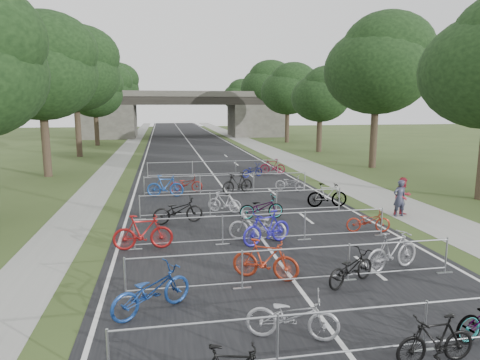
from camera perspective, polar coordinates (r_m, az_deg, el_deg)
The scene contains 45 objects.
road at distance 53.90m, azimuth -6.53°, elevation 4.62°, with size 11.00×140.00×0.01m, color black.
sidewalk_right at distance 55.01m, azimuth 1.84°, elevation 4.79°, with size 3.00×140.00×0.01m, color gray.
sidewalk_left at distance 53.92m, azimuth -14.53°, elevation 4.38°, with size 2.00×140.00×0.01m, color gray.
lane_markings at distance 53.90m, azimuth -6.53°, elevation 4.62°, with size 0.12×140.00×0.00m, color silver.
overpass_bridge at distance 68.66m, azimuth -7.45°, elevation 8.68°, with size 31.00×8.00×7.05m.
tree_left_1 at distance 32.53m, azimuth -24.95°, elevation 13.22°, with size 7.56×7.56×11.53m.
tree_right_1 at distance 35.74m, azimuth 18.06°, elevation 14.23°, with size 8.18×8.18×12.47m.
tree_left_2 at distance 44.30m, azimuth -21.10°, elevation 13.41°, with size 8.40×8.40×12.81m.
tree_right_2 at distance 46.57m, azimuth 10.83°, elevation 11.01°, with size 6.16×6.16×9.39m.
tree_left_3 at distance 56.05m, azimuth -18.73°, elevation 11.01°, with size 6.72×6.72×10.25m.
tree_right_3 at distance 57.96m, azimuth 6.52°, elevation 11.84°, with size 7.17×7.17×10.93m.
tree_left_4 at distance 67.98m, azimuth -17.31°, elevation 11.49°, with size 7.56×7.56×11.53m.
tree_right_4 at distance 69.57m, azimuth 3.62°, elevation 12.36°, with size 8.18×8.18×12.47m.
tree_left_5 at distance 79.93m, azimuth -16.31°, elevation 11.82°, with size 8.40×8.40×12.81m.
tree_right_5 at distance 81.21m, azimuth 1.53°, elevation 10.64°, with size 6.16×6.16×9.39m.
tree_left_6 at distance 91.83m, azimuth -15.50°, elevation 10.55°, with size 6.72×6.72×10.25m.
tree_right_6 at distance 93.01m, azimuth -0.01°, elevation 11.16°, with size 7.17×7.17×10.93m.
barrier_row_1 at distance 9.11m, azimuth 14.91°, elevation -19.17°, with size 9.70×0.08×1.10m.
barrier_row_2 at distance 12.14m, azimuth 7.56°, elevation -11.31°, with size 9.70×0.08×1.10m.
barrier_row_3 at distance 15.61m, azimuth 3.27°, elevation -6.39°, with size 9.70×0.08×1.10m.
barrier_row_4 at distance 19.39m, azimuth 0.50°, elevation -3.13°, with size 9.70×0.08×1.10m.
barrier_row_5 at distance 24.22m, azimuth -1.72°, elevation -0.50°, with size 9.70×0.08×1.10m.
barrier_row_6 at distance 30.09m, azimuth -3.44°, elevation 1.54°, with size 9.70×0.08×1.10m.
bike_5 at distance 9.56m, azimuth 7.00°, elevation -17.58°, with size 0.69×1.99×1.05m, color #95979C.
bike_6 at distance 9.47m, azimuth 24.64°, elevation -18.89°, with size 0.47×1.66×1.00m, color black.
bike_8 at distance 10.74m, azimuth -11.72°, elevation -14.25°, with size 0.75×2.14×1.13m, color navy.
bike_9 at distance 12.38m, azimuth 3.41°, elevation -10.59°, with size 0.55×1.96×1.18m, color #9E2D17.
bike_10 at distance 12.45m, azimuth 14.57°, elevation -11.32°, with size 0.64×1.83×0.96m, color black.
bike_11 at distance 13.77m, azimuth 19.66°, elevation -8.95°, with size 0.57×2.02×1.21m, color #94959B.
bike_12 at distance 15.16m, azimuth -12.81°, elevation -6.84°, with size 0.58×2.05×1.23m, color maroon.
bike_13 at distance 15.80m, azimuth 2.34°, elevation -6.13°, with size 0.74×2.12×1.11m, color #A5A5AD.
bike_14 at distance 15.38m, azimuth 3.58°, elevation -6.40°, with size 0.57×2.02×1.21m, color #241DA0.
bike_15 at distance 17.55m, azimuth 16.72°, elevation -5.27°, with size 0.60×1.72×0.90m, color maroon.
bike_16 at distance 18.22m, azimuth -8.27°, elevation -4.04°, with size 0.74×2.13×1.12m, color black.
bike_17 at distance 19.84m, azimuth -2.10°, elevation -2.98°, with size 0.47×1.65×0.99m, color #B1B1B9.
bike_18 at distance 18.73m, azimuth 2.86°, elevation -3.70°, with size 0.68×1.96×1.03m, color #9FA2A7.
bike_19 at distance 21.30m, azimuth 11.55°, elevation -2.01°, with size 0.56×1.97×1.19m, color #9FA2A7.
bike_20 at distance 23.54m, azimuth -9.93°, elevation -0.81°, with size 0.56×2.00×1.20m, color #1B4798.
bike_21 at distance 24.61m, azimuth -7.19°, elevation -0.54°, with size 0.65×1.86×0.98m, color maroon.
bike_22 at distance 24.00m, azimuth -0.33°, elevation -0.42°, with size 0.58×2.04×1.23m, color black.
bike_23 at distance 24.99m, azimuth 6.68°, elevation -0.43°, with size 0.61×1.76×0.92m, color #929299.
bike_26 at distance 29.68m, azimuth 1.65°, elevation 1.28°, with size 0.62×1.77×0.93m, color navy.
bike_27 at distance 31.18m, azimuth 4.37°, elevation 1.82°, with size 0.51×1.82×1.09m, color maroon.
pedestrian_a at distance 20.37m, azimuth 20.49°, elevation -2.31°, with size 0.61×0.40×1.66m, color #2F3147.
pedestrian_b at distance 20.64m, azimuth 20.91°, elevation -2.08°, with size 0.84×0.66×1.73m, color maroon.
Camera 1 is at (-3.55, -3.55, 4.92)m, focal length 32.00 mm.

